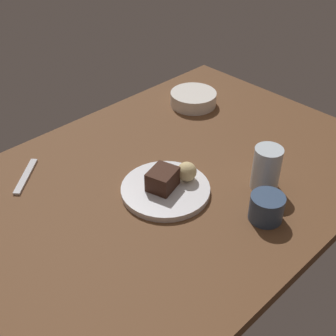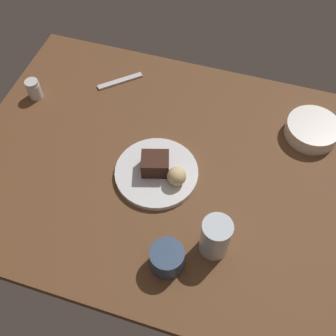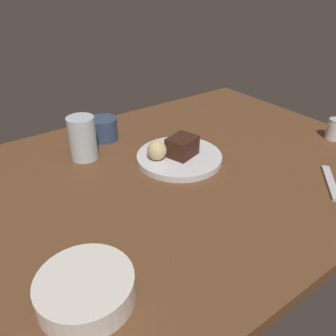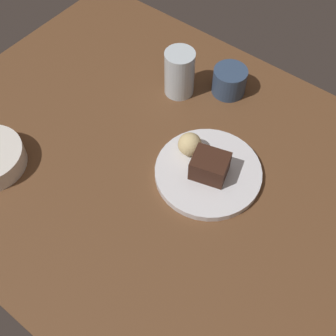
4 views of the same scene
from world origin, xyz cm
name	(u,v)px [view 2 (image 2 of 4)]	position (x,y,z in cm)	size (l,w,h in cm)	color
dining_table	(179,171)	(0.00, 0.00, 1.50)	(120.00, 84.00, 3.00)	brown
dessert_plate	(157,173)	(5.40, 3.77, 3.81)	(22.79, 22.79, 1.62)	silver
chocolate_cake_slice	(155,164)	(5.88, 3.25, 7.19)	(7.36, 6.19, 5.15)	#381E14
bread_roll	(177,176)	(-0.73, 5.30, 7.18)	(5.12, 5.12, 5.12)	#DBC184
salt_shaker	(34,89)	(50.78, -12.93, 6.10)	(4.31, 4.31, 6.30)	silver
water_glass	(215,237)	(-14.51, 19.91, 8.86)	(7.19, 7.19, 11.72)	silver
side_bowl	(312,130)	(-33.35, -22.88, 5.24)	(15.34, 15.34, 4.48)	white
coffee_cup	(167,258)	(-4.93, 27.28, 6.30)	(8.16, 8.16, 6.60)	#334766
dessert_spoon	(120,81)	(27.82, -26.70, 3.35)	(15.00, 1.80, 0.70)	silver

